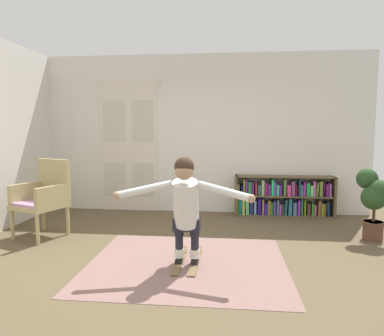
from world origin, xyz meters
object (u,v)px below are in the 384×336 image
at_px(skis_pair, 187,261).
at_px(potted_plant, 375,197).
at_px(wicker_chair, 44,196).
at_px(person_skier, 186,202).
at_px(bookshelf, 282,198).

bearing_deg(skis_pair, potted_plant, 23.20).
bearing_deg(wicker_chair, potted_plant, 2.73).
height_order(potted_plant, person_skier, person_skier).
bearing_deg(bookshelf, potted_plant, -52.44).
bearing_deg(person_skier, wicker_chair, 155.77).
distance_m(skis_pair, person_skier, 0.73).
xyz_separation_m(skis_pair, person_skier, (-0.00, -0.15, 0.72)).
bearing_deg(bookshelf, person_skier, -119.43).
xyz_separation_m(bookshelf, person_skier, (-1.43, -2.54, 0.42)).
relative_size(bookshelf, person_skier, 1.19).
height_order(wicker_chair, potted_plant, wicker_chair).
xyz_separation_m(wicker_chair, potted_plant, (4.64, 0.22, 0.03)).
height_order(potted_plant, skis_pair, potted_plant).
xyz_separation_m(bookshelf, potted_plant, (1.03, -1.34, 0.29)).
xyz_separation_m(wicker_chair, skis_pair, (2.18, -0.83, -0.56)).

